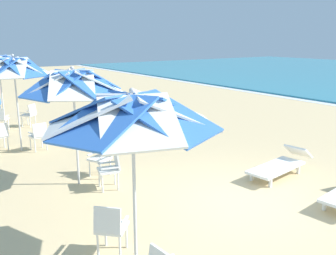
{
  "coord_description": "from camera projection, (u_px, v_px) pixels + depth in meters",
  "views": [
    {
      "loc": [
        4.82,
        -5.3,
        3.32
      ],
      "look_at": [
        -2.94,
        0.15,
        1.0
      ],
      "focal_mm": 39.14,
      "sensor_mm": 36.0,
      "label": 1
    }
  ],
  "objects": [
    {
      "name": "sun_lounger_1",
      "position": [
        281.0,
        164.0,
        9.05
      ],
      "size": [
        0.9,
        2.21,
        0.62
      ],
      "color": "white",
      "rests_on": "ground"
    },
    {
      "name": "beach_umbrella_2",
      "position": [
        14.0,
        68.0,
        10.53
      ],
      "size": [
        2.13,
        2.13,
        2.88
      ],
      "color": "silver",
      "rests_on": "ground"
    },
    {
      "name": "plastic_chair_5",
      "position": [
        0.0,
        135.0,
        10.98
      ],
      "size": [
        0.51,
        0.48,
        0.87
      ],
      "color": "white",
      "rests_on": "ground"
    },
    {
      "name": "beach_umbrella_0",
      "position": [
        132.0,
        113.0,
        4.97
      ],
      "size": [
        2.48,
        2.48,
        2.67
      ],
      "color": "silver",
      "rests_on": "ground"
    },
    {
      "name": "beach_umbrella_1",
      "position": [
        73.0,
        83.0,
        8.01
      ],
      "size": [
        2.35,
        2.35,
        2.73
      ],
      "color": "silver",
      "rests_on": "ground"
    },
    {
      "name": "plastic_chair_4",
      "position": [
        39.0,
        135.0,
        11.0
      ],
      "size": [
        0.51,
        0.48,
        0.87
      ],
      "color": "white",
      "rests_on": "ground"
    },
    {
      "name": "plastic_chair_6",
      "position": [
        30.0,
        114.0,
        14.06
      ],
      "size": [
        0.63,
        0.63,
        0.87
      ],
      "color": "white",
      "rests_on": "ground"
    },
    {
      "name": "ground_plane",
      "position": [
        244.0,
        203.0,
        7.57
      ],
      "size": [
        80.0,
        80.0,
        0.0
      ],
      "primitive_type": "plane",
      "color": "#D3B784"
    },
    {
      "name": "plastic_chair_2",
      "position": [
        111.0,
        167.0,
        8.21
      ],
      "size": [
        0.53,
        0.56,
        0.87
      ],
      "color": "white",
      "rests_on": "ground"
    },
    {
      "name": "plastic_chair_7",
      "position": [
        0.0,
        118.0,
        13.25
      ],
      "size": [
        0.62,
        0.61,
        0.87
      ],
      "color": "white",
      "rests_on": "ground"
    },
    {
      "name": "plastic_chair_3",
      "position": [
        101.0,
        156.0,
        9.02
      ],
      "size": [
        0.58,
        0.6,
        0.87
      ],
      "color": "white",
      "rests_on": "ground"
    },
    {
      "name": "plastic_chair_0",
      "position": [
        110.0,
        226.0,
        5.64
      ],
      "size": [
        0.63,
        0.63,
        0.87
      ],
      "color": "white",
      "rests_on": "ground"
    }
  ]
}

